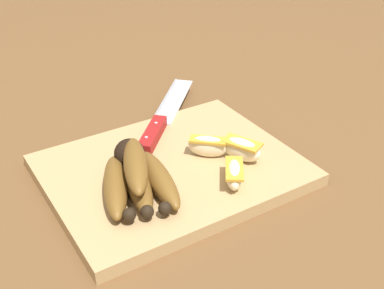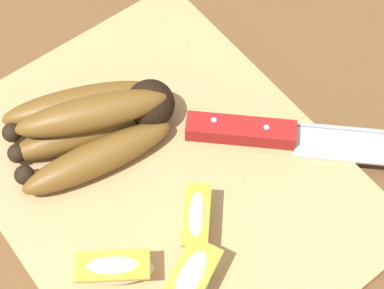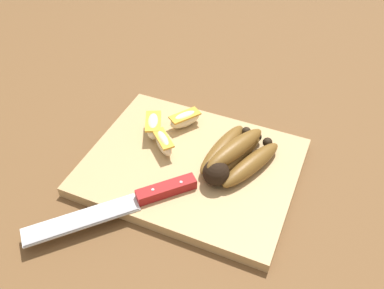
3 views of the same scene
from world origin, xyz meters
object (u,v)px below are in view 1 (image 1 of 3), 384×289
Objects in this scene: banana_bunch at (136,175)px; apple_wedge_near at (208,146)px; apple_wedge_far at (242,149)px; apple_wedge_middle at (234,174)px; chefs_knife at (160,122)px.

banana_bunch reaches higher than apple_wedge_near.
banana_bunch is 2.77× the size of apple_wedge_near.
banana_bunch is 0.17m from apple_wedge_far.
banana_bunch is at bearing -27.71° from apple_wedge_middle.
apple_wedge_middle is (-0.01, 0.20, 0.01)m from chefs_knife.
apple_wedge_middle is at bearing 152.29° from banana_bunch.
apple_wedge_near is (-0.13, -0.01, -0.00)m from banana_bunch.
apple_wedge_far is (-0.17, 0.02, -0.00)m from banana_bunch.
apple_wedge_near is (-0.01, 0.12, 0.01)m from chefs_knife.
apple_wedge_middle reaches higher than chefs_knife.
banana_bunch is 0.13m from apple_wedge_near.
apple_wedge_middle is at bearing 91.99° from chefs_knife.
apple_wedge_far is (-0.04, 0.03, 0.00)m from apple_wedge_near.
apple_wedge_middle is at bearing 84.39° from apple_wedge_near.
apple_wedge_near is 0.85× the size of apple_wedge_far.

